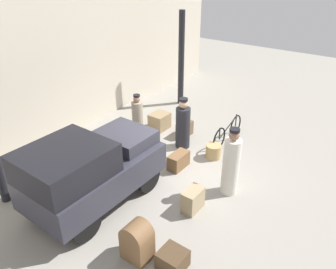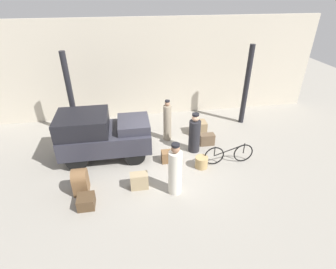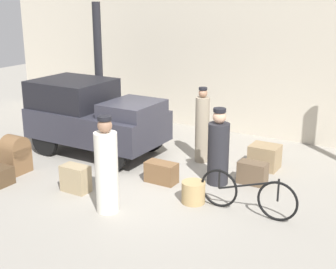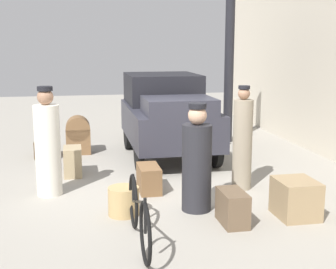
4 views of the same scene
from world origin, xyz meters
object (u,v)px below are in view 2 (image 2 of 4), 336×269
object	(u,v)px
porter_with_bicycle	(175,171)
trunk_wicker_pale	(199,127)
suitcase_black_upright	(207,139)
trunk_large_brown	(170,156)
wicker_basket	(201,162)
porter_standing_middle	(167,122)
conductor_in_dark_uniform	(195,135)
bicycle	(229,154)
suitcase_small_leather	(86,202)
trunk_barrel_dark	(80,181)
suitcase_tan_flat	(139,181)
truck	(101,133)

from	to	relation	value
porter_with_bicycle	trunk_wicker_pale	size ratio (longest dim) A/B	2.81
suitcase_black_upright	trunk_wicker_pale	world-z (taller)	trunk_wicker_pale
porter_with_bicycle	trunk_large_brown	xyz separation A→B (m)	(0.14, 1.62, -0.59)
suitcase_black_upright	wicker_basket	bearing A→B (deg)	-113.73
porter_standing_middle	conductor_in_dark_uniform	world-z (taller)	porter_standing_middle
bicycle	porter_with_bicycle	xyz separation A→B (m)	(-2.20, -1.18, 0.43)
trunk_wicker_pale	trunk_large_brown	xyz separation A→B (m)	(-1.57, -1.87, -0.05)
suitcase_black_upright	suitcase_small_leather	world-z (taller)	suitcase_black_upright
conductor_in_dark_uniform	trunk_barrel_dark	bearing A→B (deg)	-157.35
porter_standing_middle	suitcase_tan_flat	size ratio (longest dim) A/B	3.12
suitcase_black_upright	trunk_large_brown	size ratio (longest dim) A/B	0.89
trunk_wicker_pale	bicycle	bearing A→B (deg)	-78.04
conductor_in_dark_uniform	suitcase_black_upright	xyz separation A→B (m)	(0.63, 0.35, -0.49)
truck	porter_standing_middle	distance (m)	2.69
bicycle	trunk_barrel_dark	world-z (taller)	trunk_barrel_dark
trunk_large_brown	conductor_in_dark_uniform	bearing A→B (deg)	28.51
truck	suitcase_small_leather	distance (m)	2.75
porter_standing_middle	suitcase_tan_flat	world-z (taller)	porter_standing_middle
conductor_in_dark_uniform	suitcase_small_leather	world-z (taller)	conductor_in_dark_uniform
wicker_basket	suitcase_tan_flat	distance (m)	2.37
wicker_basket	porter_with_bicycle	size ratio (longest dim) A/B	0.25
trunk_wicker_pale	suitcase_tan_flat	bearing A→B (deg)	-131.83
truck	bicycle	distance (m)	4.69
suitcase_black_upright	trunk_large_brown	xyz separation A→B (m)	(-1.65, -0.90, -0.01)
trunk_wicker_pale	suitcase_tan_flat	size ratio (longest dim) A/B	1.12
bicycle	suitcase_small_leather	size ratio (longest dim) A/B	3.66
wicker_basket	porter_with_bicycle	xyz separation A→B (m)	(-1.17, -1.10, 0.60)
trunk_wicker_pale	suitcase_tan_flat	distance (m)	4.20
bicycle	porter_with_bicycle	world-z (taller)	porter_with_bicycle
bicycle	porter_with_bicycle	size ratio (longest dim) A/B	1.03
suitcase_tan_flat	conductor_in_dark_uniform	bearing A→B (deg)	38.76
trunk_wicker_pale	trunk_large_brown	size ratio (longest dim) A/B	0.96
porter_with_bicycle	porter_standing_middle	bearing A→B (deg)	84.88
porter_standing_middle	trunk_barrel_dark	world-z (taller)	porter_standing_middle
truck	wicker_basket	bearing A→B (deg)	-20.72
trunk_wicker_pale	suitcase_tan_flat	xyz separation A→B (m)	(-2.80, -3.13, -0.00)
bicycle	trunk_wicker_pale	bearing A→B (deg)	101.96
bicycle	trunk_wicker_pale	size ratio (longest dim) A/B	2.89
truck	conductor_in_dark_uniform	distance (m)	3.47
truck	trunk_barrel_dark	bearing A→B (deg)	-107.64
suitcase_tan_flat	trunk_barrel_dark	distance (m)	1.82
porter_with_bicycle	suitcase_black_upright	bearing A→B (deg)	54.57
porter_standing_middle	suitcase_small_leather	distance (m)	4.56
porter_standing_middle	suitcase_tan_flat	xyz separation A→B (m)	(-1.37, -2.83, -0.55)
truck	porter_standing_middle	bearing A→B (deg)	17.27
wicker_basket	trunk_large_brown	bearing A→B (deg)	152.84
porter_standing_middle	porter_with_bicycle	xyz separation A→B (m)	(-0.29, -3.20, -0.01)
conductor_in_dark_uniform	suitcase_tan_flat	bearing A→B (deg)	-141.24
porter_standing_middle	suitcase_black_upright	xyz separation A→B (m)	(1.51, -0.67, -0.58)
bicycle	trunk_large_brown	bearing A→B (deg)	167.91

